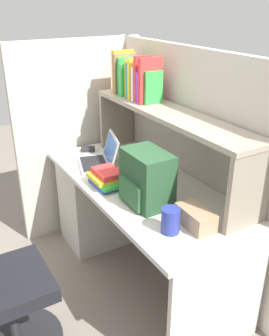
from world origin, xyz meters
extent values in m
plane|color=slate|center=(0.00, 0.00, 0.00)|extent=(8.00, 8.00, 0.00)
cube|color=beige|center=(0.00, 0.00, 0.71)|extent=(1.60, 0.70, 0.03)
cube|color=beige|center=(-0.55, 0.00, 0.35)|extent=(0.40, 0.64, 0.70)
cube|color=beige|center=(0.78, 0.00, 0.35)|extent=(0.03, 0.64, 0.70)
cube|color=#BCB5A8|center=(0.00, 0.38, 0.78)|extent=(1.84, 0.05, 1.55)
cube|color=#BCB5A8|center=(-0.85, -0.05, 0.78)|extent=(0.05, 1.06, 1.55)
cube|color=gray|center=(-0.70, 0.20, 0.94)|extent=(0.03, 0.28, 0.42)
cube|color=gray|center=(0.70, 0.20, 0.94)|extent=(0.03, 0.28, 0.42)
cube|color=gray|center=(0.00, 0.20, 1.17)|extent=(1.44, 0.28, 0.03)
cube|color=orange|center=(-0.60, 0.21, 1.33)|extent=(0.04, 0.17, 0.30)
cube|color=olive|center=(-0.56, 0.20, 1.32)|extent=(0.04, 0.18, 0.28)
cube|color=green|center=(-0.51, 0.19, 1.31)|extent=(0.04, 0.14, 0.26)
cube|color=green|center=(-0.47, 0.20, 1.29)|extent=(0.04, 0.18, 0.22)
cube|color=yellow|center=(-0.43, 0.20, 1.31)|extent=(0.03, 0.15, 0.26)
cube|color=teal|center=(-0.40, 0.19, 1.30)|extent=(0.02, 0.15, 0.24)
cube|color=yellow|center=(-0.37, 0.21, 1.32)|extent=(0.03, 0.18, 0.27)
cube|color=white|center=(-0.33, 0.19, 1.29)|extent=(0.03, 0.14, 0.22)
cube|color=red|center=(-0.30, 0.19, 1.33)|extent=(0.03, 0.13, 0.30)
cube|color=purple|center=(-0.26, 0.20, 1.28)|extent=(0.03, 0.17, 0.20)
cube|color=red|center=(-0.22, 0.19, 1.33)|extent=(0.03, 0.17, 0.29)
cube|color=green|center=(-0.19, 0.20, 1.29)|extent=(0.02, 0.13, 0.21)
cube|color=#B7BABF|center=(-0.40, -0.14, 0.74)|extent=(0.36, 0.30, 0.02)
cube|color=black|center=(-0.40, -0.15, 0.75)|extent=(0.31, 0.24, 0.00)
cube|color=#B7BABF|center=(-0.37, -0.03, 0.85)|extent=(0.32, 0.16, 0.20)
cube|color=#3F72CC|center=(-0.37, -0.03, 0.85)|extent=(0.28, 0.13, 0.16)
cube|color=#264C2D|center=(0.22, -0.10, 0.89)|extent=(0.30, 0.20, 0.32)
cube|color=#2B5734|center=(0.22, -0.20, 0.82)|extent=(0.22, 0.04, 0.14)
cube|color=#262628|center=(-0.68, -0.07, 0.75)|extent=(0.10, 0.12, 0.03)
cylinder|color=white|center=(-0.09, 0.00, 0.78)|extent=(0.08, 0.08, 0.11)
cube|color=#9E7F60|center=(0.56, -0.01, 0.78)|extent=(0.22, 0.13, 0.10)
cylinder|color=navy|center=(0.54, -0.16, 0.80)|extent=(0.10, 0.10, 0.13)
cube|color=blue|center=(-0.09, -0.21, 0.74)|extent=(0.21, 0.15, 0.02)
cube|color=green|center=(-0.08, -0.20, 0.76)|extent=(0.24, 0.16, 0.02)
cube|color=yellow|center=(-0.10, -0.20, 0.79)|extent=(0.20, 0.19, 0.03)
cube|color=red|center=(-0.09, -0.20, 0.82)|extent=(0.19, 0.14, 0.03)
cylinder|color=#262628|center=(0.17, -0.93, 0.24)|extent=(0.05, 0.05, 0.41)
cube|color=black|center=(0.17, -0.93, 0.45)|extent=(0.44, 0.44, 0.08)
camera|label=1|loc=(1.83, -1.13, 1.82)|focal=40.16mm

